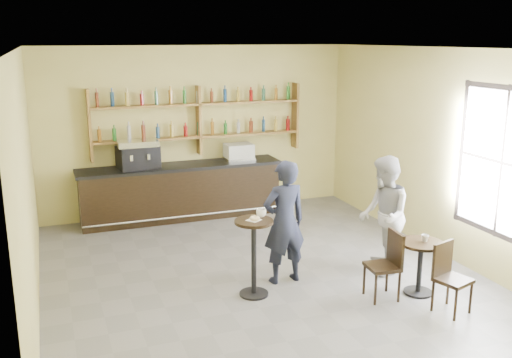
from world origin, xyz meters
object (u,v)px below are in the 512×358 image
object	(u,v)px
cafe_table	(420,268)
chair_south	(453,279)
pedestal_table	(254,258)
man_main	(284,222)
pastry_case	(239,152)
espresso_machine	(138,154)
patron_second	(383,216)
bar_counter	(181,191)
chair_west	(382,266)

from	to	relation	value
cafe_table	chair_south	size ratio (longest dim) A/B	0.83
pedestal_table	man_main	bearing A→B (deg)	26.50
chair_south	pastry_case	bearing A→B (deg)	85.19
espresso_machine	patron_second	size ratio (longest dim) A/B	0.41
cafe_table	patron_second	bearing A→B (deg)	95.56
pastry_case	bar_counter	bearing A→B (deg)	-179.28
man_main	cafe_table	world-z (taller)	man_main
pedestal_table	espresso_machine	bearing A→B (deg)	103.90
pedestal_table	patron_second	bearing A→B (deg)	2.19
pastry_case	cafe_table	world-z (taller)	pastry_case
bar_counter	patron_second	size ratio (longest dim) A/B	2.20
espresso_machine	pedestal_table	world-z (taller)	espresso_machine
chair_west	chair_south	size ratio (longest dim) A/B	1.03
espresso_machine	chair_west	xyz separation A→B (m)	(2.44, -4.31, -0.83)
man_main	chair_west	size ratio (longest dim) A/B	1.92
man_main	cafe_table	size ratio (longest dim) A/B	2.39
espresso_machine	chair_south	size ratio (longest dim) A/B	0.81
espresso_machine	chair_south	xyz separation A→B (m)	(3.04, -4.96, -0.84)
pastry_case	patron_second	xyz separation A→B (m)	(0.98, -3.56, -0.33)
pedestal_table	chair_south	xyz separation A→B (m)	(2.14, -1.32, -0.08)
espresso_machine	chair_west	world-z (taller)	espresso_machine
pedestal_table	patron_second	world-z (taller)	patron_second
pedestal_table	man_main	world-z (taller)	man_main
patron_second	pastry_case	bearing A→B (deg)	-140.99
bar_counter	patron_second	xyz separation A→B (m)	(2.13, -3.56, 0.35)
espresso_machine	bar_counter	bearing A→B (deg)	-8.82
cafe_table	chair_west	size ratio (longest dim) A/B	0.80
man_main	chair_south	world-z (taller)	man_main
pastry_case	chair_west	size ratio (longest dim) A/B	0.59
espresso_machine	pedestal_table	bearing A→B (deg)	-84.92
man_main	patron_second	world-z (taller)	man_main
pedestal_table	chair_south	world-z (taller)	pedestal_table
man_main	chair_south	size ratio (longest dim) A/B	1.98
espresso_machine	pastry_case	world-z (taller)	espresso_machine
bar_counter	espresso_machine	bearing A→B (deg)	180.00
bar_counter	cafe_table	bearing A→B (deg)	-63.10
man_main	chair_south	bearing A→B (deg)	130.62
espresso_machine	patron_second	distance (m)	4.61
bar_counter	chair_west	size ratio (longest dim) A/B	4.20
pastry_case	chair_south	bearing A→B (deg)	-76.66
pastry_case	chair_south	xyz separation A→B (m)	(1.11, -4.96, -0.75)
pedestal_table	man_main	size ratio (longest dim) A/B	0.60
bar_counter	chair_west	world-z (taller)	bar_counter
chair_west	patron_second	size ratio (longest dim) A/B	0.53
bar_counter	man_main	bearing A→B (deg)	-78.73
espresso_machine	chair_west	size ratio (longest dim) A/B	0.79
pastry_case	chair_south	distance (m)	5.13
chair_west	man_main	bearing A→B (deg)	-128.24
espresso_machine	man_main	bearing A→B (deg)	-75.57
espresso_machine	cafe_table	world-z (taller)	espresso_machine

